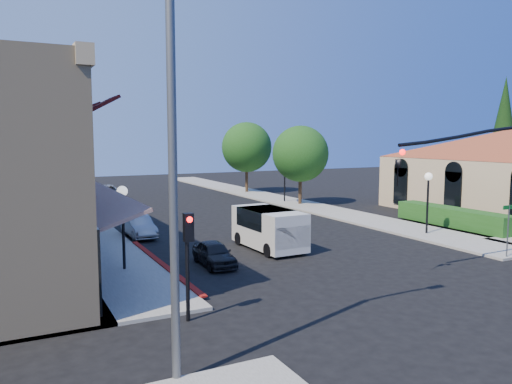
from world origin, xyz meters
name	(u,v)px	position (x,y,z in m)	size (l,w,h in m)	color
ground	(420,297)	(0.00, 0.00, 0.00)	(120.00, 120.00, 0.00)	black
sidewalk_left	(66,211)	(-8.75, 27.00, 0.06)	(3.50, 50.00, 0.12)	gray
sidewalk_right	(270,198)	(8.75, 27.00, 0.06)	(3.50, 50.00, 0.12)	gray
curb_red_strip	(162,267)	(-6.90, 8.00, 0.00)	(0.25, 10.00, 0.06)	maroon
hedge	(452,228)	(11.70, 9.00, 0.00)	(1.40, 8.00, 1.10)	#1D4D16
conifer_far	(504,128)	(28.00, 18.00, 6.36)	(3.20, 3.20, 11.00)	#362515
street_tree_a	(300,154)	(8.80, 22.00, 4.19)	(4.56, 4.56, 6.48)	#362515
street_tree_b	(247,147)	(8.80, 32.00, 4.54)	(4.94, 4.94, 7.02)	#362515
signal_mast_arm	(501,172)	(5.86, 1.50, 4.09)	(8.01, 0.39, 6.00)	black
secondary_signal	(188,246)	(-8.00, 1.41, 2.32)	(0.28, 0.42, 3.32)	black
cobra_streetlight	(188,150)	(-9.15, -2.00, 5.27)	(3.60, 0.25, 9.31)	#595B5E
street_name_sign	(508,223)	(7.50, 2.20, 1.70)	(0.80, 0.06, 2.50)	#595B5E
lamppost_left_near	(123,206)	(-8.50, 8.00, 2.74)	(0.44, 0.44, 3.57)	black
lamppost_left_far	(77,180)	(-8.50, 22.00, 2.74)	(0.44, 0.44, 3.57)	black
lamppost_right_near	(428,187)	(8.50, 8.00, 2.74)	(0.44, 0.44, 3.57)	black
lamppost_right_far	(285,170)	(8.50, 24.00, 2.74)	(0.44, 0.44, 3.57)	black
white_van	(269,226)	(-1.16, 8.93, 1.15)	(2.07, 4.53, 1.99)	silver
parked_car_a	(214,253)	(-4.80, 7.24, 0.53)	(1.25, 3.11, 1.06)	black
parked_car_b	(139,227)	(-6.20, 14.88, 0.59)	(1.24, 3.57, 1.18)	#9A9C9F
parked_car_c	(107,205)	(-6.20, 24.23, 0.69)	(1.92, 4.72, 1.37)	white
parked_car_d	(107,193)	(-4.80, 31.84, 0.69)	(2.29, 4.96, 1.38)	#949699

